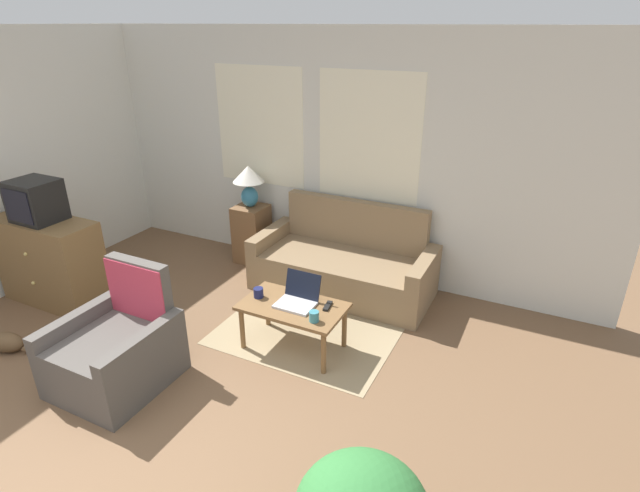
# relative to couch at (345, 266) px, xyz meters

# --- Properties ---
(wall_back) EXTENTS (6.21, 0.06, 2.60)m
(wall_back) POSITION_rel_couch_xyz_m (-0.52, 0.42, 1.04)
(wall_back) COLOR silver
(wall_back) RESTS_ON ground_plane
(wall_left) EXTENTS (0.05, 4.57, 2.60)m
(wall_left) POSITION_rel_couch_xyz_m (-3.15, -1.39, 1.03)
(wall_left) COLOR silver
(wall_left) RESTS_ON ground_plane
(rug) EXTENTS (1.59, 1.80, 0.01)m
(rug) POSITION_rel_couch_xyz_m (0.03, -0.63, -0.26)
(rug) COLOR #9E8966
(rug) RESTS_ON ground_plane
(couch) EXTENTS (1.86, 0.82, 0.90)m
(couch) POSITION_rel_couch_xyz_m (0.00, 0.00, 0.00)
(couch) COLOR #846B4C
(couch) RESTS_ON ground_plane
(armchair) EXTENTS (0.78, 0.83, 0.92)m
(armchair) POSITION_rel_couch_xyz_m (-0.99, -2.15, 0.01)
(armchair) COLOR #514C47
(armchair) RESTS_ON ground_plane
(tv_dresser) EXTENTS (1.10, 0.46, 0.88)m
(tv_dresser) POSITION_rel_couch_xyz_m (-2.52, -1.54, 0.18)
(tv_dresser) COLOR brown
(tv_dresser) RESTS_ON ground_plane
(television) EXTENTS (0.43, 0.37, 0.40)m
(television) POSITION_rel_couch_xyz_m (-2.52, -1.54, 0.82)
(television) COLOR black
(television) RESTS_ON tv_dresser
(side_table) EXTENTS (0.35, 0.35, 0.68)m
(side_table) POSITION_rel_couch_xyz_m (-1.26, 0.14, 0.08)
(side_table) COLOR brown
(side_table) RESTS_ON ground_plane
(table_lamp) EXTENTS (0.36, 0.36, 0.48)m
(table_lamp) POSITION_rel_couch_xyz_m (-1.26, 0.14, 0.73)
(table_lamp) COLOR teal
(table_lamp) RESTS_ON side_table
(coffee_table) EXTENTS (0.88, 0.51, 0.43)m
(coffee_table) POSITION_rel_couch_xyz_m (0.03, -1.18, 0.11)
(coffee_table) COLOR brown
(coffee_table) RESTS_ON ground_plane
(laptop) EXTENTS (0.32, 0.30, 0.25)m
(laptop) POSITION_rel_couch_xyz_m (0.06, -1.13, 0.22)
(laptop) COLOR #B7B7BC
(laptop) RESTS_ON coffee_table
(cup_navy) EXTENTS (0.09, 0.09, 0.09)m
(cup_navy) POSITION_rel_couch_xyz_m (-0.30, -1.19, 0.20)
(cup_navy) COLOR #191E4C
(cup_navy) RESTS_ON coffee_table
(cup_yellow) EXTENTS (0.08, 0.08, 0.09)m
(cup_yellow) POSITION_rel_couch_xyz_m (0.31, -1.32, 0.21)
(cup_yellow) COLOR teal
(cup_yellow) RESTS_ON coffee_table
(tv_remote) EXTENTS (0.07, 0.15, 0.02)m
(tv_remote) POSITION_rel_couch_xyz_m (0.31, -1.08, 0.17)
(tv_remote) COLOR black
(tv_remote) RESTS_ON coffee_table
(cat_black) EXTENTS (0.59, 0.25, 0.20)m
(cat_black) POSITION_rel_couch_xyz_m (-2.21, -2.34, -0.17)
(cat_black) COLOR brown
(cat_black) RESTS_ON ground_plane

